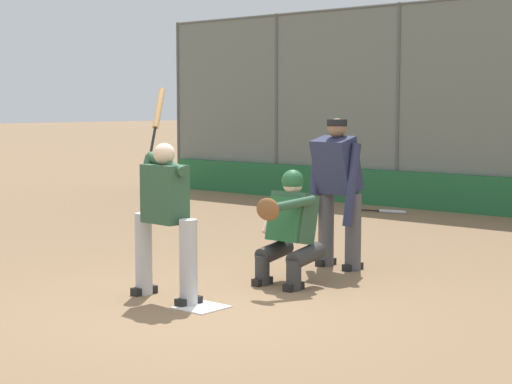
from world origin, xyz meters
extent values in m
plane|color=#846647|center=(0.00, 0.00, 0.00)|extent=(160.00, 160.00, 0.00)
cube|color=white|center=(0.00, 0.00, 0.01)|extent=(0.43, 0.43, 0.01)
cylinder|color=#515651|center=(3.06, -8.61, 1.97)|extent=(0.08, 0.08, 3.95)
cylinder|color=#515651|center=(6.12, -8.61, 1.97)|extent=(0.08, 0.08, 3.95)
cylinder|color=#515651|center=(9.18, -8.61, 1.97)|extent=(0.08, 0.08, 3.95)
cube|color=slate|center=(3.08, -11.19, 0.06)|extent=(12.85, 3.05, 0.12)
cube|color=slate|center=(3.08, -10.09, 0.22)|extent=(12.85, 0.55, 0.44)
cube|color=#B7BABC|center=(3.08, -10.09, 0.48)|extent=(12.85, 0.24, 0.08)
cube|color=slate|center=(3.08, -10.64, 0.38)|extent=(12.85, 0.55, 0.76)
cube|color=#B7BABC|center=(3.08, -10.64, 0.80)|extent=(12.85, 0.24, 0.08)
cube|color=slate|center=(3.08, -11.19, 0.54)|extent=(12.85, 0.55, 1.08)
cube|color=#B7BABC|center=(3.08, -11.19, 1.12)|extent=(12.85, 0.24, 0.08)
cube|color=slate|center=(3.08, -11.74, 0.70)|extent=(12.85, 0.55, 1.40)
cube|color=#B7BABC|center=(3.08, -11.74, 1.44)|extent=(12.85, 0.24, 0.08)
cube|color=slate|center=(3.08, -12.29, 0.86)|extent=(12.85, 0.55, 1.72)
cube|color=#B7BABC|center=(3.08, -12.29, 1.76)|extent=(12.85, 0.24, 0.08)
cylinder|color=#B7B7BC|center=(0.17, 0.01, 0.43)|extent=(0.18, 0.18, 0.86)
cube|color=black|center=(0.17, 0.01, 0.04)|extent=(0.13, 0.29, 0.08)
cylinder|color=#B7B7BC|center=(0.88, -0.04, 0.43)|extent=(0.18, 0.18, 0.86)
cube|color=black|center=(0.88, -0.04, 0.04)|extent=(0.13, 0.29, 0.08)
cube|color=#2D5138|center=(0.52, -0.02, 1.08)|extent=(0.48, 0.30, 0.59)
sphere|color=beige|center=(0.52, -0.02, 1.48)|extent=(0.22, 0.22, 0.22)
cylinder|color=#2D5138|center=(0.52, -0.04, 1.38)|extent=(0.61, 0.19, 0.22)
cylinder|color=#2D5138|center=(0.81, -0.06, 1.38)|extent=(0.12, 0.15, 0.16)
sphere|color=black|center=(0.81, -0.09, 1.45)|extent=(0.04, 0.04, 0.04)
cylinder|color=black|center=(0.85, -0.17, 1.59)|extent=(0.13, 0.19, 0.31)
cylinder|color=tan|center=(0.96, -0.36, 1.94)|extent=(0.21, 0.30, 0.44)
cylinder|color=#333333|center=(-0.19, -1.21, 0.16)|extent=(0.16, 0.16, 0.33)
cylinder|color=#333333|center=(-0.19, -1.42, 0.35)|extent=(0.20, 0.50, 0.25)
cube|color=black|center=(-0.19, -1.21, 0.04)|extent=(0.10, 0.26, 0.08)
cylinder|color=#333333|center=(0.24, -1.21, 0.16)|extent=(0.16, 0.16, 0.33)
cylinder|color=#333333|center=(0.25, -1.42, 0.35)|extent=(0.20, 0.50, 0.25)
cube|color=black|center=(0.24, -1.21, 0.04)|extent=(0.10, 0.26, 0.08)
cube|color=#2D5138|center=(0.03, -1.47, 0.74)|extent=(0.48, 0.39, 0.59)
cube|color=#235B33|center=(0.03, -1.31, 0.74)|extent=(0.43, 0.15, 0.49)
sphere|color=beige|center=(0.03, -1.47, 1.11)|extent=(0.22, 0.22, 0.22)
sphere|color=#235B33|center=(0.03, -1.47, 1.15)|extent=(0.24, 0.24, 0.24)
cylinder|color=#2D5138|center=(-0.15, -1.21, 0.92)|extent=(0.30, 0.57, 0.17)
ellipsoid|color=brown|center=(-0.05, -0.95, 0.88)|extent=(0.30, 0.10, 0.24)
cylinder|color=beige|center=(0.31, -1.46, 0.77)|extent=(0.10, 0.33, 0.47)
cylinder|color=#4C4C51|center=(-0.02, -2.57, 0.46)|extent=(0.19, 0.19, 0.93)
cube|color=black|center=(-0.02, -2.57, 0.04)|extent=(0.13, 0.29, 0.08)
cylinder|color=#4C4C51|center=(0.40, -2.60, 0.46)|extent=(0.19, 0.19, 0.93)
cube|color=black|center=(0.40, -2.60, 0.04)|extent=(0.13, 0.29, 0.08)
cube|color=#282D4C|center=(0.19, -2.52, 1.26)|extent=(0.54, 0.48, 0.71)
sphere|color=#936B4C|center=(0.19, -2.52, 1.70)|extent=(0.23, 0.23, 0.23)
cylinder|color=black|center=(0.19, -2.52, 1.76)|extent=(0.24, 0.24, 0.08)
cylinder|color=#282D4C|center=(-0.09, -2.43, 1.04)|extent=(0.18, 0.26, 0.98)
cylinder|color=#282D4C|center=(0.49, -2.48, 1.04)|extent=(0.14, 0.26, 0.98)
sphere|color=black|center=(3.09, -7.41, 0.03)|extent=(0.04, 0.04, 0.04)
cylinder|color=black|center=(2.91, -7.46, 0.03)|extent=(0.36, 0.11, 0.03)
cylinder|color=#B7BCC1|center=(2.49, -7.56, 0.03)|extent=(0.50, 0.18, 0.07)
camera|label=1|loc=(-5.74, 5.85, 1.96)|focal=60.00mm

